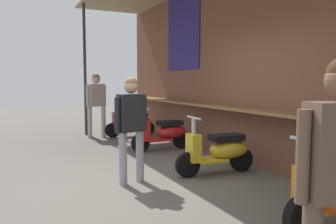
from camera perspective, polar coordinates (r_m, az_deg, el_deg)
The scene contains 7 objects.
ground_plane at distance 5.17m, azimuth -1.07°, elevation -11.94°, with size 34.09×34.09×0.00m, color #605B54.
market_stall_facade at distance 6.01m, azimuth 15.78°, elevation 10.48°, with size 12.17×2.28×3.83m.
scooter_maroon at distance 9.36m, azimuth -5.95°, elevation -1.77°, with size 0.48×1.40×0.97m.
scooter_red at distance 7.46m, azimuth -0.53°, elevation -3.53°, with size 0.46×1.40×0.97m.
scooter_yellow at distance 5.64m, azimuth 8.79°, elevation -6.47°, with size 0.50×1.40×0.97m.
shopper_browsing at distance 9.28m, azimuth -12.06°, elevation 2.33°, with size 0.30×0.57×1.73m.
shopper_passing at distance 5.02m, azimuth -6.24°, elevation -1.19°, with size 0.28×0.54×1.59m.
Camera 1 is at (4.49, -2.06, 1.53)m, focal length 35.99 mm.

